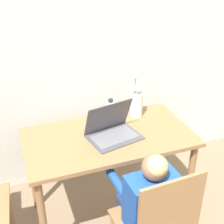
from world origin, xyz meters
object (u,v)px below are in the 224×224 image
object	(u,v)px
person_seated	(147,198)
flower_vase	(136,101)
laptop	(112,129)
water_bottle	(111,113)

from	to	relation	value
person_seated	flower_vase	xyz separation A→B (m)	(0.24, 0.72, 0.28)
person_seated	laptop	bearing A→B (deg)	-88.27
laptop	flower_vase	size ratio (longest dim) A/B	1.15
laptop	flower_vase	xyz separation A→B (m)	(0.28, 0.21, 0.07)
person_seated	water_bottle	size ratio (longest dim) A/B	4.41
laptop	water_bottle	bearing A→B (deg)	61.81
water_bottle	laptop	bearing A→B (deg)	-106.12
flower_vase	laptop	bearing A→B (deg)	-142.75
laptop	water_bottle	distance (m)	0.15
flower_vase	water_bottle	bearing A→B (deg)	-161.99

